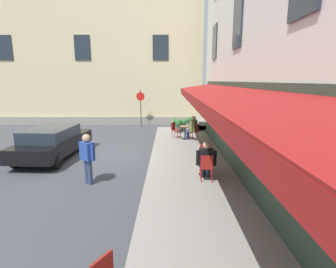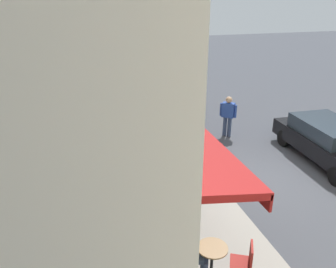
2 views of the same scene
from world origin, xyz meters
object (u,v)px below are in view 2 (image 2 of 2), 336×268
(cafe_table_mid_terrace, at_px, (137,144))
(seated_patron_in_olive, at_px, (191,247))
(cafe_chair_red_facing_street, at_px, (180,252))
(walking_pedestrian_in_blue, at_px, (228,113))
(cafe_chair_red_near_door, at_px, (245,260))
(cafe_chair_red_kerbside, at_px, (137,150))
(cafe_table_near_entrance, at_px, (142,94))
(seated_companion_in_black, at_px, (134,134))
(cafe_chair_red_corner_right, at_px, (134,135))
(cafe_chair_red_back_row, at_px, (154,93))
(cafe_table_streetside, at_px, (212,258))
(parked_car_black, at_px, (330,141))
(cafe_chair_red_under_awning, at_px, (130,93))

(cafe_table_mid_terrace, distance_m, seated_patron_in_olive, 5.55)
(cafe_chair_red_facing_street, distance_m, walking_pedestrian_in_blue, 7.48)
(cafe_chair_red_near_door, xyz_separation_m, cafe_chair_red_facing_street, (-0.55, -1.14, 0.00))
(cafe_chair_red_kerbside, bearing_deg, cafe_chair_red_near_door, 10.47)
(cafe_table_near_entrance, height_order, cafe_chair_red_near_door, cafe_chair_red_near_door)
(seated_companion_in_black, bearing_deg, cafe_chair_red_kerbside, -6.44)
(cafe_chair_red_corner_right, bearing_deg, cafe_chair_red_back_row, 157.97)
(cafe_chair_red_facing_street, bearing_deg, walking_pedestrian_in_blue, 147.22)
(cafe_table_near_entrance, height_order, cafe_chair_red_back_row, cafe_chair_red_back_row)
(cafe_table_mid_terrace, height_order, cafe_table_streetside, same)
(cafe_table_mid_terrace, height_order, cafe_chair_red_kerbside, cafe_chair_red_kerbside)
(cafe_chair_red_back_row, xyz_separation_m, seated_patron_in_olive, (11.23, -2.11, 0.17))
(cafe_chair_red_kerbside, xyz_separation_m, cafe_chair_red_facing_street, (4.84, -0.14, 0.00))
(cafe_chair_red_back_row, xyz_separation_m, cafe_chair_red_kerbside, (6.31, -2.17, 0.00))
(cafe_table_near_entrance, relative_size, cafe_chair_red_kerbside, 0.82)
(cafe_chair_red_back_row, relative_size, cafe_chair_red_kerbside, 1.00)
(seated_patron_in_olive, bearing_deg, cafe_chair_red_kerbside, -179.33)
(cafe_table_mid_terrace, bearing_deg, seated_patron_in_olive, -0.44)
(seated_patron_in_olive, xyz_separation_m, parked_car_black, (-3.48, 6.19, -0.00))
(cafe_table_near_entrance, bearing_deg, cafe_chair_red_under_awning, -104.57)
(cafe_chair_red_back_row, distance_m, cafe_chair_red_under_awning, 1.25)
(cafe_chair_red_under_awning, distance_m, cafe_chair_red_near_door, 12.17)
(cafe_chair_red_kerbside, bearing_deg, cafe_chair_red_back_row, 161.01)
(cafe_chair_red_under_awning, relative_size, walking_pedestrian_in_blue, 0.56)
(parked_car_black, bearing_deg, cafe_chair_red_corner_right, -113.80)
(cafe_chair_red_back_row, distance_m, cafe_table_streetside, 11.54)
(cafe_chair_red_facing_street, height_order, walking_pedestrian_in_blue, walking_pedestrian_in_blue)
(cafe_chair_red_near_door, relative_size, parked_car_black, 0.21)
(cafe_chair_red_under_awning, height_order, walking_pedestrian_in_blue, walking_pedestrian_in_blue)
(cafe_table_streetside, height_order, cafe_chair_red_facing_street, cafe_chair_red_facing_street)
(cafe_chair_red_back_row, distance_m, walking_pedestrian_in_blue, 5.18)
(cafe_chair_red_near_door, relative_size, walking_pedestrian_in_blue, 0.56)
(cafe_table_streetside, distance_m, walking_pedestrian_in_blue, 7.42)
(seated_patron_in_olive, height_order, parked_car_black, seated_patron_in_olive)
(cafe_chair_red_under_awning, bearing_deg, cafe_chair_red_near_door, -0.08)
(cafe_chair_red_back_row, distance_m, cafe_chair_red_kerbside, 6.67)
(cafe_chair_red_under_awning, bearing_deg, cafe_table_near_entrance, 75.43)
(cafe_table_streetside, xyz_separation_m, cafe_chair_red_facing_street, (-0.26, -0.58, 0.06))
(cafe_chair_red_kerbside, distance_m, parked_car_black, 6.42)
(cafe_chair_red_corner_right, xyz_separation_m, cafe_chair_red_facing_street, (6.09, -0.27, 0.00))
(cafe_chair_red_back_row, height_order, walking_pedestrian_in_blue, walking_pedestrian_in_blue)
(cafe_chair_red_under_awning, xyz_separation_m, cafe_table_mid_terrace, (6.16, -0.91, -0.06))
(seated_patron_in_olive, distance_m, parked_car_black, 7.10)
(cafe_table_streetside, relative_size, walking_pedestrian_in_blue, 0.46)
(cafe_table_mid_terrace, distance_m, cafe_chair_red_near_door, 6.08)
(cafe_chair_red_kerbside, xyz_separation_m, seated_companion_in_black, (-1.04, 0.12, 0.15))
(cafe_chair_red_under_awning, height_order, cafe_chair_red_corner_right, same)
(cafe_table_near_entrance, distance_m, cafe_chair_red_kerbside, 6.82)
(cafe_chair_red_under_awning, xyz_separation_m, cafe_chair_red_near_door, (12.17, -0.02, 0.00))
(cafe_chair_red_back_row, xyz_separation_m, cafe_chair_red_facing_street, (11.14, -2.31, 0.00))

